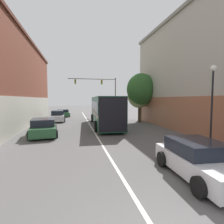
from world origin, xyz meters
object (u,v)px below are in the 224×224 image
object	(u,v)px
parked_car_left_far	(43,127)
street_tree_far	(141,89)
hatchback_foreground	(199,160)
traffic_signal_gantry	(102,88)
bus	(105,110)
parked_car_left_near	(63,113)
parked_car_left_mid	(57,116)
street_lamp	(212,100)
street_tree_near	(139,95)

from	to	relation	value
parked_car_left_far	street_tree_far	size ratio (longest dim) A/B	0.76
hatchback_foreground	parked_car_left_far	distance (m)	11.82
traffic_signal_gantry	bus	bearing A→B (deg)	-97.42
bus	hatchback_foreground	bearing A→B (deg)	-171.61
parked_car_left_near	parked_car_left_mid	xyz separation A→B (m)	(-0.30, -6.57, 0.09)
parked_car_left_mid	parked_car_left_far	xyz separation A→B (m)	(-0.25, -9.50, -0.02)
traffic_signal_gantry	street_lamp	size ratio (longest dim) A/B	1.75
street_lamp	hatchback_foreground	bearing A→B (deg)	-137.17
parked_car_left_near	street_tree_near	bearing A→B (deg)	-141.51
parked_car_left_near	street_tree_far	world-z (taller)	street_tree_far
parked_car_left_mid	street_tree_near	bearing A→B (deg)	-112.10
parked_car_left_near	parked_car_left_far	size ratio (longest dim) A/B	0.92
bus	street_lamp	world-z (taller)	street_lamp
hatchback_foreground	parked_car_left_mid	size ratio (longest dim) A/B	0.86
bus	parked_car_left_far	xyz separation A→B (m)	(-5.85, -4.14, -1.15)
bus	street_tree_near	size ratio (longest dim) A/B	2.18
parked_car_left_near	street_lamp	world-z (taller)	street_lamp
hatchback_foreground	street_lamp	world-z (taller)	street_lamp
parked_car_left_mid	traffic_signal_gantry	distance (m)	10.42
parked_car_left_mid	parked_car_left_far	bearing A→B (deg)	173.17
hatchback_foreground	traffic_signal_gantry	size ratio (longest dim) A/B	0.49
hatchback_foreground	street_tree_far	world-z (taller)	street_tree_far
traffic_signal_gantry	street_tree_far	size ratio (longest dim) A/B	1.35
parked_car_left_far	street_lamp	xyz separation A→B (m)	(9.96, -6.81, 2.23)
bus	street_tree_near	distance (m)	5.62
street_lamp	street_tree_far	xyz separation A→B (m)	(0.84, 12.64, 1.32)
parked_car_left_far	street_tree_far	xyz separation A→B (m)	(10.80, 5.82, 3.55)
bus	traffic_signal_gantry	bearing A→B (deg)	-4.50
traffic_signal_gantry	hatchback_foreground	bearing A→B (deg)	-90.50
bus	street_tree_far	bearing A→B (deg)	-68.28
street_lamp	street_tree_near	distance (m)	13.18
parked_car_left_near	parked_car_left_far	world-z (taller)	parked_car_left_far
bus	street_lamp	bearing A→B (deg)	-156.54
parked_car_left_mid	traffic_signal_gantry	world-z (taller)	traffic_signal_gantry
parked_car_left_far	street_tree_near	distance (m)	12.79
parked_car_left_near	traffic_signal_gantry	world-z (taller)	traffic_signal_gantry
hatchback_foreground	street_tree_far	bearing A→B (deg)	-10.80
hatchback_foreground	street_tree_far	xyz separation A→B (m)	(3.65, 15.24, 3.56)
traffic_signal_gantry	street_lamp	distance (m)	22.86
hatchback_foreground	street_lamp	xyz separation A→B (m)	(2.81, 2.60, 2.24)
bus	street_tree_far	size ratio (longest dim) A/B	1.82
traffic_signal_gantry	street_tree_near	distance (m)	10.16
hatchback_foreground	parked_car_left_far	world-z (taller)	parked_car_left_far
parked_car_left_near	parked_car_left_far	distance (m)	16.08
bus	street_tree_far	xyz separation A→B (m)	(4.95, 1.68, 2.40)
parked_car_left_near	street_tree_far	xyz separation A→B (m)	(10.25, -10.24, 3.62)
traffic_signal_gantry	street_tree_near	bearing A→B (deg)	-70.37
traffic_signal_gantry	parked_car_left_mid	bearing A→B (deg)	-138.46
parked_car_left_far	street_lamp	size ratio (longest dim) A/B	0.99
parked_car_left_far	street_tree_near	size ratio (longest dim) A/B	0.92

